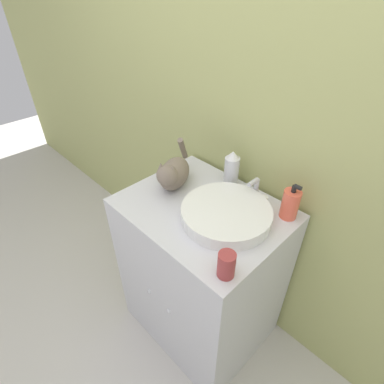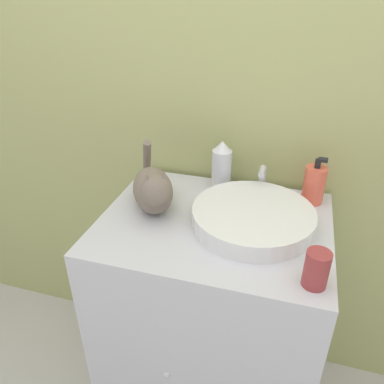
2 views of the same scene
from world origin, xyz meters
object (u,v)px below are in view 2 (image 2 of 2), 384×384
soap_bottle (314,184)px  spray_bottle (222,166)px  cat (153,189)px  cup (316,269)px

soap_bottle → spray_bottle: (-0.33, 0.01, 0.02)m
cat → cup: cat is taller
soap_bottle → cup: size_ratio=1.68×
cat → cup: size_ratio=3.13×
spray_bottle → cup: (0.34, -0.44, -0.04)m
soap_bottle → cup: 0.43m
soap_bottle → spray_bottle: 0.33m
cat → spray_bottle: (0.18, 0.21, 0.01)m
soap_bottle → cup: soap_bottle is taller
cat → spray_bottle: 0.28m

